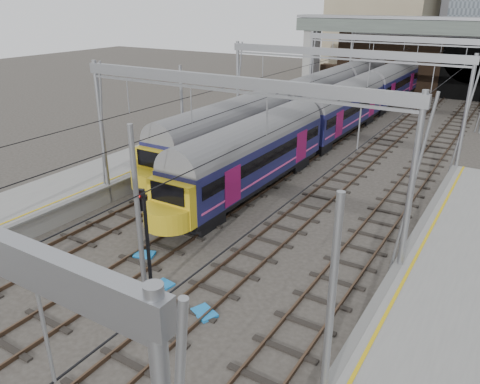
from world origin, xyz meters
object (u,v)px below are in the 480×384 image
Objects in this scene: train_main at (370,94)px; relay_cabinet at (32,261)px; train_second at (314,97)px; signal_near_centre at (145,229)px.

relay_cabinet is at bearing -95.54° from train_main.
train_second is 10.08× the size of signal_near_centre.
train_second is 43.38× the size of relay_cabinet.
train_main reaches higher than relay_cabinet.
relay_cabinet is (-3.44, -35.48, -1.86)m from train_main.
signal_near_centre is (1.95, -34.04, 0.50)m from train_main.
train_second reaches higher than relay_cabinet.
relay_cabinet is at bearing -88.97° from train_second.
train_main is at bearing 79.35° from relay_cabinet.
train_main is at bearing 46.58° from train_second.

